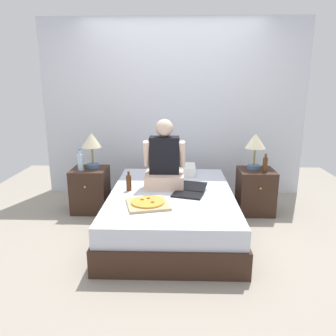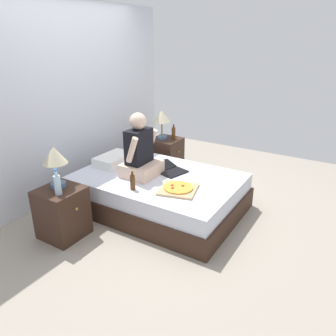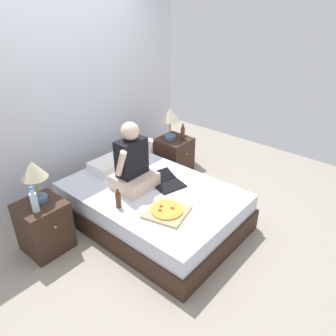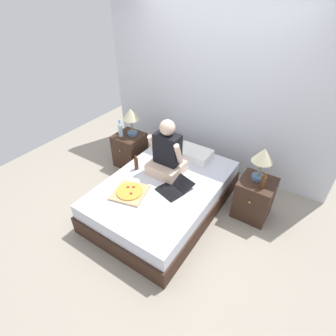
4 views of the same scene
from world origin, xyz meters
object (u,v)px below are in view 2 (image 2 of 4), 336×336
object	(u,v)px
lamp_on_left_nightstand	(55,158)
beer_bottle	(174,133)
bed	(158,192)
person_seated	(140,153)
laptop	(170,170)
pizza_box	(178,189)
nightstand_left	(62,213)
beer_bottle_on_bed	(133,182)
nightstand_right	(166,156)
lamp_on_right_nightstand	(162,118)
water_bottle	(57,184)

from	to	relation	value
lamp_on_left_nightstand	beer_bottle	xyz separation A→B (m)	(2.16, -0.15, -0.23)
bed	lamp_on_left_nightstand	xyz separation A→B (m)	(-1.02, 0.60, 0.67)
person_seated	laptop	xyz separation A→B (m)	(0.28, -0.26, -0.27)
pizza_box	bed	bearing A→B (deg)	61.42
nightstand_left	beer_bottle_on_bed	bearing A→B (deg)	-41.94
nightstand_right	person_seated	size ratio (longest dim) A/B	0.72
bed	nightstand_right	bearing A→B (deg)	27.50
lamp_on_right_nightstand	beer_bottle	size ratio (longest dim) A/B	1.96
lamp_on_right_nightstand	beer_bottle	bearing A→B (deg)	-56.31
nightstand_right	person_seated	world-z (taller)	person_seated
beer_bottle	beer_bottle_on_bed	size ratio (longest dim) A/B	1.05
bed	beer_bottle_on_bed	distance (m)	0.58
person_seated	pizza_box	world-z (taller)	person_seated
bed	pizza_box	bearing A→B (deg)	-118.58
water_bottle	beer_bottle	distance (m)	2.28
lamp_on_right_nightstand	laptop	bearing A→B (deg)	-141.72
lamp_on_left_nightstand	person_seated	xyz separation A→B (m)	(0.94, -0.40, -0.15)
nightstand_left	lamp_on_right_nightstand	xyz separation A→B (m)	(2.10, 0.05, 0.61)
bed	lamp_on_right_nightstand	bearing A→B (deg)	30.29
nightstand_right	beer_bottle	distance (m)	0.40
laptop	lamp_on_left_nightstand	bearing A→B (deg)	151.41
nightstand_left	lamp_on_left_nightstand	world-z (taller)	lamp_on_left_nightstand
beer_bottle_on_bed	bed	bearing A→B (deg)	-3.38
nightstand_left	bed	bearing A→B (deg)	-27.50
bed	water_bottle	size ratio (longest dim) A/B	7.32
beer_bottle_on_bed	beer_bottle	bearing A→B (deg)	14.78
beer_bottle	person_seated	distance (m)	1.25
nightstand_right	pizza_box	xyz separation A→B (m)	(-1.29, -0.97, 0.19)
lamp_on_left_nightstand	laptop	bearing A→B (deg)	-28.59
water_bottle	nightstand_right	size ratio (longest dim) A/B	0.49
nightstand_left	laptop	xyz separation A→B (m)	(1.26, -0.61, 0.19)
lamp_on_left_nightstand	laptop	size ratio (longest dim) A/B	0.93
bed	pizza_box	size ratio (longest dim) A/B	4.14
bed	pizza_box	world-z (taller)	pizza_box
water_bottle	laptop	size ratio (longest dim) A/B	0.57
water_bottle	person_seated	size ratio (longest dim) A/B	0.35
water_bottle	lamp_on_right_nightstand	distance (m)	2.19
beer_bottle	pizza_box	bearing A→B (deg)	-147.36
water_bottle	pizza_box	bearing A→B (deg)	-43.94
nightstand_right	laptop	bearing A→B (deg)	-144.83
nightstand_left	pizza_box	size ratio (longest dim) A/B	1.15
lamp_on_right_nightstand	person_seated	xyz separation A→B (m)	(-1.12, -0.40, -0.15)
pizza_box	nightstand_left	bearing A→B (deg)	130.68
nightstand_left	laptop	bearing A→B (deg)	-26.00
bed	nightstand_right	size ratio (longest dim) A/B	3.59
water_bottle	laptop	xyz separation A→B (m)	(1.34, -0.52, -0.20)
pizza_box	lamp_on_right_nightstand	bearing A→B (deg)	39.02
nightstand_left	beer_bottle_on_bed	xyz separation A→B (m)	(0.58, -0.53, 0.26)
bed	lamp_on_right_nightstand	world-z (taller)	lamp_on_right_nightstand
nightstand_left	water_bottle	world-z (taller)	water_bottle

